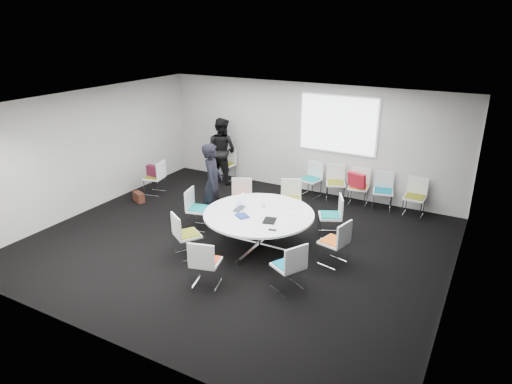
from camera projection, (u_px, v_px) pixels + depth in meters
The scene contains 31 objects.
room_shell at pixel (241, 178), 8.75m from camera, with size 8.08×7.08×2.88m.
conference_table at pixel (259, 222), 8.93m from camera, with size 2.16×2.16×0.73m.
projection_screen at pixel (338, 125), 11.11m from camera, with size 1.90×0.03×1.35m, color white.
chair_ring_a at pixel (334, 250), 8.39m from camera, with size 0.54×0.55×0.88m.
chair_ring_b at pixel (330, 223), 9.48m from camera, with size 0.60×0.61×0.88m.
chair_ring_c at pixel (291, 207), 10.34m from camera, with size 0.60×0.60×0.88m.
chair_ring_d at pixel (241, 206), 10.38m from camera, with size 0.61×0.60×0.88m.
chair_ring_e at pixel (199, 216), 9.82m from camera, with size 0.54×0.55×0.88m.
chair_ring_f at pixel (187, 243), 8.66m from camera, with size 0.63×0.62×0.88m.
chair_ring_g at pixel (206, 271), 7.69m from camera, with size 0.56×0.55×0.88m.
chair_ring_h at pixel (288, 275), 7.58m from camera, with size 0.61×0.62×0.88m.
chair_back_a at pixel (310, 186), 11.62m from camera, with size 0.55×0.54×0.88m.
chair_back_b at pixel (335, 190), 11.36m from camera, with size 0.60×0.59×0.88m.
chair_back_c at pixel (358, 194), 11.10m from camera, with size 0.51×0.50×0.88m.
chair_back_d at pixel (382, 198), 10.83m from camera, with size 0.55×0.54×0.88m.
chair_back_e at pixel (414, 204), 10.47m from camera, with size 0.47×0.46×0.88m.
chair_spare_left at pixel (155, 184), 11.77m from camera, with size 0.54×0.54×0.88m.
chair_person_back at pixel (226, 170), 12.81m from camera, with size 0.49×0.48×0.88m.
person_main at pixel (213, 183), 9.97m from camera, with size 0.65×0.43×1.79m, color black.
person_back at pixel (222, 150), 12.46m from camera, with size 0.87×0.68×1.80m, color black.
laptop at pixel (241, 209), 9.00m from camera, with size 0.34×0.22×0.03m, color #333338.
laptop_lid at pixel (240, 200), 9.14m from camera, with size 0.30×0.02×0.22m, color silver.
notebook_black at pixel (270, 221), 8.50m from camera, with size 0.22×0.30×0.02m, color black.
tablet_folio at pixel (242, 216), 8.70m from camera, with size 0.26×0.20×0.03m, color navy.
papers_right at pixel (291, 213), 8.87m from camera, with size 0.30×0.21×0.00m, color white.
papers_front at pixel (285, 222), 8.48m from camera, with size 0.30×0.21×0.00m, color white.
cup at pixel (263, 205), 9.13m from camera, with size 0.08×0.08×0.09m, color white.
phone at pixel (272, 230), 8.14m from camera, with size 0.14×0.07×0.01m, color black.
maroon_bag at pixel (154, 171), 11.65m from camera, with size 0.40×0.14×0.28m, color #52162A.
brown_bag at pixel (139, 197), 11.32m from camera, with size 0.36×0.16×0.24m, color #391B12.
red_jacket at pixel (357, 180), 10.76m from camera, with size 0.44×0.10×0.35m, color #A91423.
Camera 1 is at (4.32, -7.11, 4.26)m, focal length 32.00 mm.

